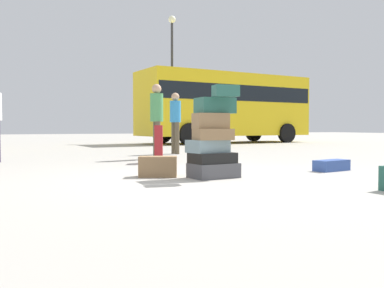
# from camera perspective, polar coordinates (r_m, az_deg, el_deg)

# --- Properties ---
(ground_plane) EXTENTS (80.00, 80.00, 0.00)m
(ground_plane) POSITION_cam_1_polar(r_m,az_deg,el_deg) (6.00, 2.91, -4.77)
(ground_plane) COLOR #ADA89E
(suitcase_tower) EXTENTS (0.74, 0.66, 1.33)m
(suitcase_tower) POSITION_cam_1_polar(r_m,az_deg,el_deg) (6.10, 2.86, 0.56)
(suitcase_tower) COLOR #4C4C51
(suitcase_tower) RESTS_ON ground
(suitcase_maroon_foreground_far) EXTENTS (0.29, 0.42, 0.78)m
(suitcase_maroon_foreground_far) POSITION_cam_1_polar(r_m,az_deg,el_deg) (8.69, -4.56, -0.00)
(suitcase_maroon_foreground_far) COLOR maroon
(suitcase_maroon_foreground_far) RESTS_ON ground
(suitcase_brown_left_side) EXTENTS (0.63, 0.49, 0.31)m
(suitcase_brown_left_side) POSITION_cam_1_polar(r_m,az_deg,el_deg) (6.25, -4.66, -3.08)
(suitcase_brown_left_side) COLOR olive
(suitcase_brown_left_side) RESTS_ON ground
(suitcase_navy_behind_tower) EXTENTS (0.69, 0.39, 0.18)m
(suitcase_navy_behind_tower) POSITION_cam_1_polar(r_m,az_deg,el_deg) (7.46, 18.47, -2.78)
(suitcase_navy_behind_tower) COLOR #334F99
(suitcase_navy_behind_tower) RESTS_ON ground
(person_bearded_onlooker) EXTENTS (0.30, 0.34, 1.68)m
(person_bearded_onlooker) POSITION_cam_1_polar(r_m,az_deg,el_deg) (11.51, -2.28, 3.65)
(person_bearded_onlooker) COLOR brown
(person_bearded_onlooker) RESTS_ON ground
(person_tourist_with_camera) EXTENTS (0.30, 0.34, 1.73)m
(person_tourist_with_camera) POSITION_cam_1_polar(r_m,az_deg,el_deg) (9.72, -4.83, 4.07)
(person_tourist_with_camera) COLOR brown
(person_tourist_with_camera) RESTS_ON ground
(parked_bus) EXTENTS (8.38, 3.30, 3.15)m
(parked_bus) POSITION_cam_1_polar(r_m,az_deg,el_deg) (19.66, 4.56, 5.51)
(parked_bus) COLOR yellow
(parked_bus) RESTS_ON ground
(lamp_post) EXTENTS (0.36, 0.36, 6.08)m
(lamp_post) POSITION_cam_1_polar(r_m,az_deg,el_deg) (20.56, -2.74, 11.37)
(lamp_post) COLOR #333338
(lamp_post) RESTS_ON ground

